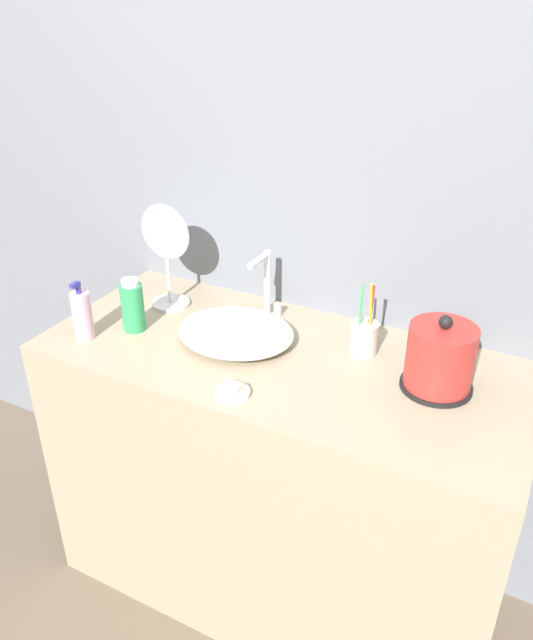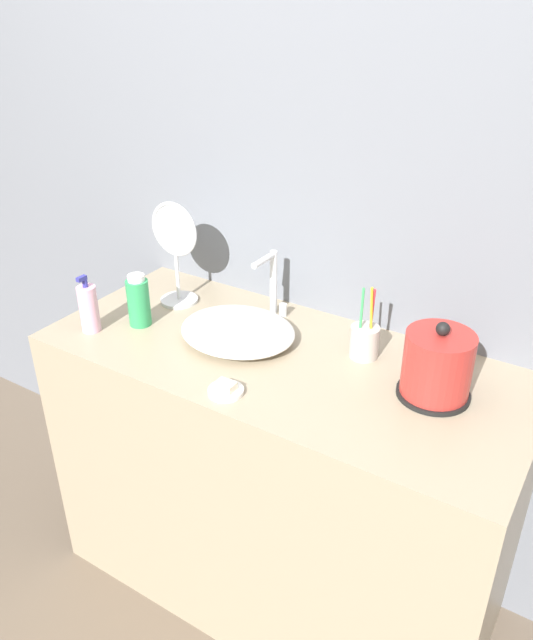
# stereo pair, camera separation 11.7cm
# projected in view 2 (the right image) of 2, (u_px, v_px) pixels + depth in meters

# --- Properties ---
(wall_back) EXTENTS (6.00, 0.04, 2.60)m
(wall_back) POSITION_uv_depth(u_px,v_px,m) (340.00, 183.00, 1.75)
(wall_back) COLOR slate
(wall_back) RESTS_ON ground_plane
(vanity_counter) EXTENTS (1.35, 0.59, 0.89)m
(vanity_counter) POSITION_uv_depth(u_px,v_px,m) (279.00, 480.00, 1.92)
(vanity_counter) COLOR gray
(vanity_counter) RESTS_ON ground_plane
(sink_basin) EXTENTS (0.34, 0.29, 0.06)m
(sink_basin) POSITION_uv_depth(u_px,v_px,m) (238.00, 331.00, 1.77)
(sink_basin) COLOR white
(sink_basin) RESTS_ON vanity_counter
(faucet) EXTENTS (0.06, 0.12, 0.21)m
(faucet) POSITION_uv_depth(u_px,v_px,m) (273.00, 282.00, 1.87)
(faucet) COLOR silver
(faucet) RESTS_ON vanity_counter
(electric_kettle) EXTENTS (0.18, 0.18, 0.21)m
(electric_kettle) POSITION_uv_depth(u_px,v_px,m) (437.00, 368.00, 1.51)
(electric_kettle) COLOR black
(electric_kettle) RESTS_ON vanity_counter
(toothbrush_cup) EXTENTS (0.08, 0.08, 0.22)m
(toothbrush_cup) POSITION_uv_depth(u_px,v_px,m) (364.00, 341.00, 1.68)
(toothbrush_cup) COLOR #B7B2A8
(toothbrush_cup) RESTS_ON vanity_counter
(lotion_bottle) EXTENTS (0.06, 0.06, 0.18)m
(lotion_bottle) POSITION_uv_depth(u_px,v_px,m) (89.00, 308.00, 1.80)
(lotion_bottle) COLOR #EAA8C6
(lotion_bottle) RESTS_ON vanity_counter
(shampoo_bottle) EXTENTS (0.07, 0.07, 0.16)m
(shampoo_bottle) POSITION_uv_depth(u_px,v_px,m) (139.00, 301.00, 1.83)
(shampoo_bottle) COLOR #2D9956
(shampoo_bottle) RESTS_ON vanity_counter
(soap_dish) EXTENTS (0.09, 0.09, 0.03)m
(soap_dish) POSITION_uv_depth(u_px,v_px,m) (226.00, 390.00, 1.55)
(soap_dish) COLOR white
(soap_dish) RESTS_ON vanity_counter
(vanity_mirror) EXTENTS (0.17, 0.12, 0.33)m
(vanity_mirror) POSITION_uv_depth(u_px,v_px,m) (175.00, 248.00, 1.91)
(vanity_mirror) COLOR silver
(vanity_mirror) RESTS_ON vanity_counter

